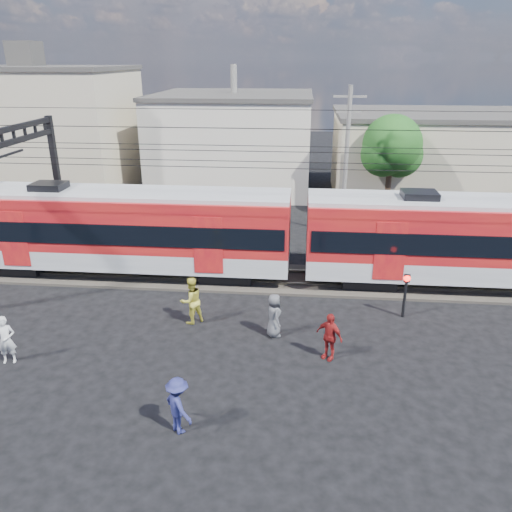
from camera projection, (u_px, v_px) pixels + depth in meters
The scene contains 17 objects.
ground at pixel (188, 376), 16.59m from camera, with size 120.00×120.00×0.00m, color black.
track_bed at pixel (225, 277), 23.97m from camera, with size 70.00×3.40×0.12m, color #2D2823.
rail_near at pixel (222, 281), 23.23m from camera, with size 70.00×0.12×0.12m, color #59544C.
rail_far at pixel (227, 268), 24.62m from camera, with size 70.00×0.12×0.12m, color #59544C.
commuter_train at pixel (124, 228), 23.51m from camera, with size 50.30×3.08×4.17m.
catenary at pixel (35, 168), 22.84m from camera, with size 70.00×9.30×7.52m.
building_west at pixel (37, 130), 38.54m from camera, with size 14.28×10.20×9.30m.
building_midwest at pixel (235, 140), 40.38m from camera, with size 12.24×12.24×7.30m.
building_mideast at pixel (446, 156), 36.40m from camera, with size 16.32×10.20×6.30m.
utility_pole_mid at pixel (346, 159), 28.26m from camera, with size 1.80×0.24×8.50m.
tree_near at pixel (395, 148), 30.80m from camera, with size 3.82×3.64×6.72m.
pedestrian_a at pixel (6, 340), 17.05m from camera, with size 0.63×0.42×1.74m, color silver.
pedestrian_b at pixel (191, 300), 19.62m from camera, with size 0.94×0.73×1.93m, color gold.
pedestrian_c at pixel (178, 406), 13.84m from camera, with size 1.12×0.64×1.74m, color navy.
pedestrian_d at pixel (329, 336), 17.27m from camera, with size 1.03×0.43×1.75m, color maroon.
pedestrian_e at pixel (274, 315), 18.71m from camera, with size 0.84×0.55×1.72m, color #48494D.
crossing_signal at pixel (406, 288), 19.91m from camera, with size 0.28×0.28×1.89m.
Camera 1 is at (3.55, -13.66, 9.85)m, focal length 35.00 mm.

